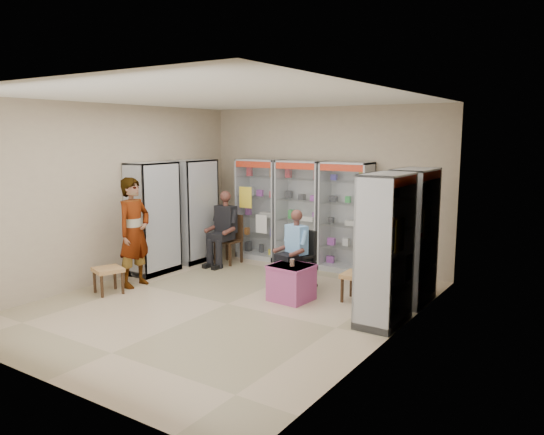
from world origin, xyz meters
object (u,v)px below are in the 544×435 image
Objects in this scene: woven_stool_b at (109,281)px; cabinet_back_right at (346,217)px; cabinet_back_mid at (301,213)px; wooden_chair at (228,239)px; cabinet_right_far at (413,236)px; pink_trunk at (291,283)px; woven_stool_a at (357,287)px; cabinet_back_left at (260,209)px; standing_man at (134,232)px; cabinet_left_near at (153,218)px; office_chair at (299,260)px; seated_shopkeeper at (297,253)px; cabinet_left_far at (194,211)px; cabinet_right_near at (385,250)px.

cabinet_back_right is at bearing 53.23° from woven_stool_b.
cabinet_back_mid reaches higher than wooden_chair.
pink_trunk is (-1.54, -0.92, -0.73)m from cabinet_right_far.
wooden_chair is 3.21m from woven_stool_a.
pink_trunk is at bearing -45.79° from cabinet_back_left.
cabinet_back_left is at bearing -15.66° from standing_man.
cabinet_back_right is 1.97m from woven_stool_a.
cabinet_back_left is at bearing 134.21° from pink_trunk.
cabinet_back_mid is 1.00× the size of cabinet_back_right.
cabinet_left_near is 1.57m from woven_stool_b.
pink_trunk is (1.04, -2.05, -0.73)m from cabinet_back_mid.
standing_man is (-2.37, -1.30, 0.42)m from office_chair.
cabinet_left_near is at bearing -153.59° from seated_shopkeeper.
cabinet_back_left is 1.00× the size of cabinet_left_near.
cabinet_left_near is (0.00, -1.10, 0.00)m from cabinet_left_far.
seated_shopkeeper is at bearing 99.79° from cabinet_left_near.
cabinet_back_left is at bearing 72.25° from cabinet_right_far.
cabinet_back_left is 1.00× the size of cabinet_left_far.
office_chair is at bearing 78.03° from cabinet_left_far.
cabinet_right_far is 1.00× the size of cabinet_left_far.
cabinet_right_near is at bearing -45.21° from woven_stool_a.
woven_stool_a is at bearing 44.79° from cabinet_right_near.
cabinet_back_right is 1.98m from cabinet_right_far.
cabinet_left_far is (-2.83, -0.93, 0.00)m from cabinet_back_right.
cabinet_right_near is 2.13× the size of wooden_chair.
cabinet_back_right is 1.60m from office_chair.
wooden_chair is 2.19m from office_chair.
woven_stool_b is at bearing -152.39° from woven_stool_a.
cabinet_right_far is 1.10m from cabinet_right_near.
cabinet_right_far reaches higher than woven_stool_b.
standing_man is (-0.32, -2.08, 0.43)m from wooden_chair.
standing_man is at bearing -131.31° from cabinet_back_right.
cabinet_back_left is 2.41m from seated_shopkeeper.
cabinet_left_near reaches higher than woven_stool_a.
cabinet_left_near is 1.62× the size of seated_shopkeeper.
seated_shopkeeper is at bearing -179.09° from woven_stool_a.
woven_stool_b is (0.33, -2.42, -0.79)m from cabinet_left_far.
standing_man is at bearing 98.02° from cabinet_right_near.
cabinet_right_far reaches higher than seated_shopkeeper.
cabinet_back_right is at bearing 55.27° from cabinet_right_far.
cabinet_back_mid is at bearing 65.14° from woven_stool_b.
wooden_chair is at bearing -148.69° from cabinet_back_mid.
cabinet_back_mid and cabinet_right_far have the same top height.
cabinet_back_left is 4.64× the size of woven_stool_a.
cabinet_left_near is at bearing -117.61° from wooden_chair.
pink_trunk is 0.99m from woven_stool_a.
standing_man is at bearing -101.43° from cabinet_back_left.
wooden_chair is at bearing 175.82° from office_chair.
office_chair reaches higher than pink_trunk.
woven_stool_a is 1.04× the size of woven_stool_b.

